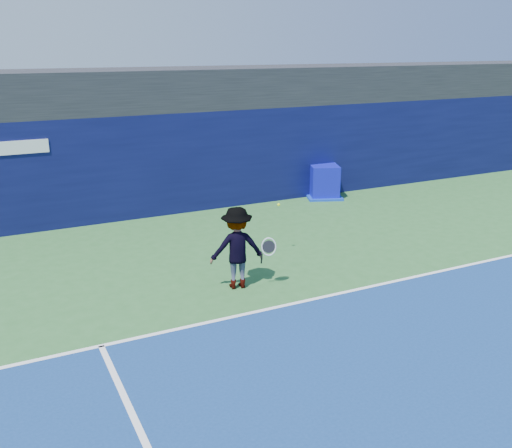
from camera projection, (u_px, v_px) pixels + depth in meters
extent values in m
plane|color=#2C622D|center=(452.00, 362.00, 9.22)|extent=(80.00, 80.00, 0.00)
cube|color=white|center=(345.00, 292.00, 11.78)|extent=(24.00, 0.10, 0.01)
cube|color=black|center=(196.00, 87.00, 17.97)|extent=(36.00, 3.00, 1.20)
cube|color=#0A0D3A|center=(210.00, 159.00, 17.75)|extent=(36.00, 1.00, 3.00)
cube|color=#0B0C9F|center=(324.00, 181.00, 18.96)|extent=(1.17, 1.17, 1.09)
cube|color=#0C2FB3|center=(323.00, 196.00, 19.11)|extent=(1.46, 1.46, 0.07)
imported|color=white|center=(237.00, 248.00, 11.81)|extent=(1.24, 0.87, 1.75)
cylinder|color=black|center=(262.00, 258.00, 11.86)|extent=(0.08, 0.15, 0.28)
torus|color=silver|center=(269.00, 247.00, 11.80)|extent=(0.32, 0.18, 0.31)
cylinder|color=black|center=(269.00, 247.00, 11.80)|extent=(0.27, 0.14, 0.26)
sphere|color=#D7F21A|center=(279.00, 205.00, 13.60)|extent=(0.07, 0.07, 0.07)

